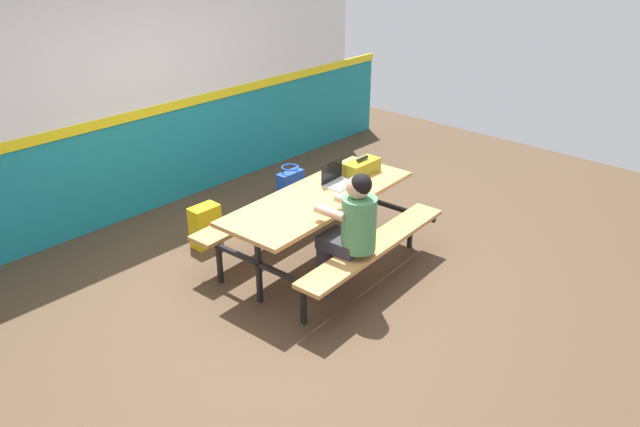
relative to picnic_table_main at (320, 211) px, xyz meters
name	(u,v)px	position (x,y,z in m)	size (l,w,h in m)	color
ground_plane	(294,279)	(-0.37, 0.00, -0.59)	(10.00, 10.00, 0.02)	#4C3826
accent_backdrop	(140,103)	(-0.37, 2.33, 0.67)	(8.00, 0.14, 2.60)	teal
picnic_table_main	(320,211)	(0.00, 0.00, 0.00)	(2.10, 1.67, 0.74)	tan
student_nearer	(351,226)	(-0.23, -0.57, 0.13)	(0.38, 0.53, 1.21)	#2D2D38
laptop_silver	(337,179)	(0.31, 0.06, 0.21)	(0.33, 0.24, 0.22)	silver
toolbox_grey	(362,167)	(0.67, 0.04, 0.23)	(0.40, 0.18, 0.18)	olive
backpack_dark	(205,226)	(-0.52, 1.13, -0.36)	(0.30, 0.22, 0.44)	yellow
tote_bag_bright	(290,185)	(0.86, 1.28, -0.38)	(0.34, 0.21, 0.43)	#1E47B2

